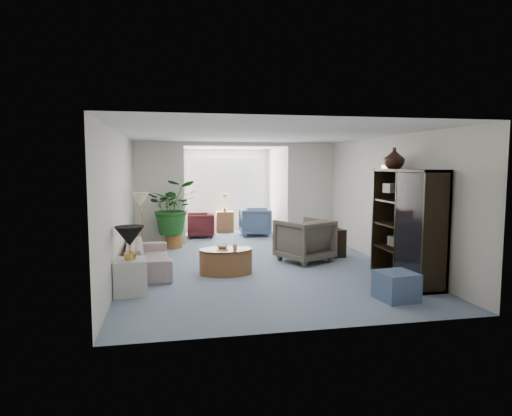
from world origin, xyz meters
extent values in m
plane|color=#839AAD|center=(0.00, 0.00, 0.00)|extent=(6.00, 6.00, 0.00)
plane|color=#839AAD|center=(0.00, 4.10, 0.00)|extent=(2.60, 2.60, 0.00)
cube|color=silver|center=(-1.90, 3.00, 1.25)|extent=(1.20, 0.12, 2.50)
cube|color=silver|center=(1.90, 3.00, 1.25)|extent=(1.20, 0.12, 2.50)
cube|color=silver|center=(0.00, 3.00, 2.45)|extent=(2.60, 0.12, 0.10)
cube|color=white|center=(0.00, 5.18, 1.40)|extent=(2.20, 0.02, 1.50)
cube|color=white|center=(0.00, 5.15, 1.40)|extent=(2.20, 0.02, 1.50)
cube|color=beige|center=(2.46, -0.10, 1.70)|extent=(0.04, 0.50, 0.40)
imported|color=beige|center=(-2.06, 0.28, 0.28)|extent=(0.86, 1.95, 0.56)
cube|color=silver|center=(-2.26, -1.07, 0.27)|extent=(0.51, 0.51, 0.53)
cone|color=black|center=(-2.26, -1.07, 0.88)|extent=(0.44, 0.44, 0.30)
cone|color=#F3ECC1|center=(-2.23, 1.26, 1.25)|extent=(0.36, 0.36, 0.28)
cylinder|color=#915A34|center=(-0.69, -0.12, 0.23)|extent=(1.14, 1.14, 0.45)
imported|color=white|center=(-0.74, -0.02, 0.48)|extent=(0.27, 0.27, 0.06)
imported|color=beige|center=(-0.54, -0.22, 0.49)|extent=(0.11, 0.11, 0.09)
imported|color=#5B5247|center=(0.99, 0.59, 0.43)|extent=(1.25, 1.26, 0.87)
cube|color=black|center=(1.69, 0.89, 0.29)|extent=(0.53, 0.44, 0.59)
cube|color=black|center=(2.23, -1.15, 0.94)|extent=(0.45, 1.69, 1.87)
imported|color=black|center=(2.23, -0.65, 2.06)|extent=(0.36, 0.36, 0.37)
cube|color=slate|center=(1.53, -2.11, 0.20)|extent=(0.57, 0.57, 0.41)
cylinder|color=#9B5E2D|center=(-1.58, 2.58, 0.16)|extent=(0.40, 0.40, 0.32)
imported|color=#1F581E|center=(-1.58, 2.58, 0.96)|extent=(1.15, 1.00, 1.28)
imported|color=slate|center=(0.65, 3.97, 0.38)|extent=(0.87, 0.85, 0.76)
imported|color=#561D22|center=(-0.85, 3.97, 0.33)|extent=(0.75, 0.73, 0.65)
cube|color=#915A34|center=(-0.10, 4.72, 0.30)|extent=(0.51, 0.41, 0.60)
cube|color=#4B4845|center=(2.18, -1.31, 1.09)|extent=(0.30, 0.26, 0.16)
cube|color=#393633|center=(2.18, -0.99, 0.64)|extent=(0.30, 0.26, 0.16)
cube|color=black|center=(2.18, -1.65, 0.64)|extent=(0.30, 0.26, 0.16)
cube|color=#585653|center=(2.18, -0.77, 1.54)|extent=(0.30, 0.26, 0.16)
cube|color=#322A26|center=(2.18, -1.57, 1.54)|extent=(0.30, 0.26, 0.16)
camera|label=1|loc=(-1.66, -7.81, 1.96)|focal=30.91mm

